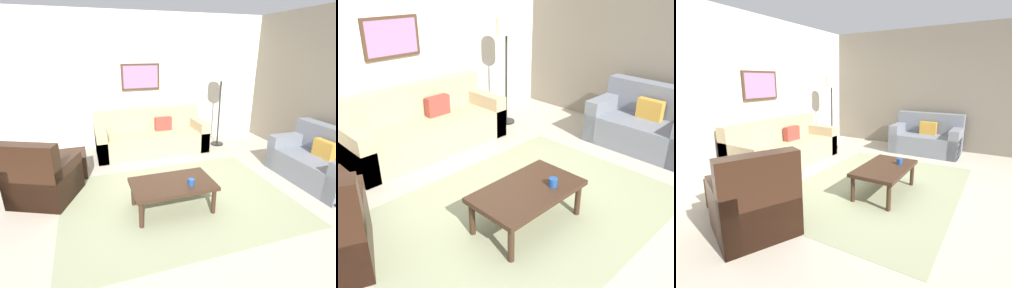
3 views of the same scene
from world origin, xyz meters
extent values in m
plane|color=#B2A893|center=(0.00, 0.00, 0.00)|extent=(8.00, 8.00, 0.00)
cube|color=silver|center=(0.00, 2.60, 1.40)|extent=(6.00, 0.12, 2.80)
cube|color=gray|center=(0.00, 0.00, 0.00)|extent=(3.25, 2.33, 0.01)
cube|color=tan|center=(0.14, 2.01, 0.21)|extent=(2.29, 0.89, 0.42)
cube|color=tan|center=(0.14, 2.33, 0.44)|extent=(2.29, 0.24, 0.88)
cube|color=tan|center=(-0.91, 2.01, 0.31)|extent=(0.20, 0.89, 0.62)
cube|color=tan|center=(1.18, 2.01, 0.31)|extent=(0.20, 0.89, 0.62)
cube|color=#99382D|center=(0.42, 2.11, 0.56)|extent=(0.36, 0.12, 0.28)
cube|color=slate|center=(2.38, -0.11, 0.21)|extent=(0.83, 1.47, 0.42)
cube|color=slate|center=(2.68, -0.11, 0.44)|extent=(0.24, 1.47, 0.88)
cube|color=slate|center=(2.38, 0.52, 0.31)|extent=(0.83, 0.20, 0.62)
cube|color=gold|center=(2.46, -0.13, 0.56)|extent=(0.12, 0.36, 0.28)
cube|color=black|center=(-1.80, 0.68, 0.22)|extent=(1.06, 1.06, 0.44)
cube|color=black|center=(-1.93, 0.41, 0.47)|extent=(0.81, 0.51, 0.95)
cube|color=black|center=(-1.51, 0.55, 0.30)|extent=(0.47, 0.80, 0.60)
cube|color=black|center=(-2.10, 0.81, 0.30)|extent=(0.47, 0.80, 0.60)
cube|color=black|center=(-1.50, 1.37, 0.20)|extent=(0.56, 0.56, 0.40)
cylinder|color=#382316|center=(-0.63, -0.43, 0.18)|extent=(0.06, 0.06, 0.36)
cylinder|color=#382316|center=(0.35, -0.43, 0.18)|extent=(0.06, 0.06, 0.36)
cylinder|color=#382316|center=(-0.63, 0.09, 0.18)|extent=(0.06, 0.06, 0.36)
cylinder|color=#382316|center=(0.35, 0.09, 0.18)|extent=(0.06, 0.06, 0.36)
cube|color=#382316|center=(-0.14, -0.17, 0.39)|extent=(1.10, 0.64, 0.05)
cylinder|color=#1E478C|center=(0.07, -0.31, 0.45)|extent=(0.09, 0.09, 0.09)
cylinder|color=black|center=(1.68, 1.96, 0.01)|extent=(0.28, 0.28, 0.03)
cylinder|color=#262626|center=(1.68, 1.96, 0.72)|extent=(0.04, 0.04, 1.45)
cylinder|color=beige|center=(1.68, 1.96, 1.58)|extent=(0.32, 0.32, 0.26)
cube|color=#472D1C|center=(0.05, 2.52, 1.52)|extent=(0.82, 0.04, 0.54)
cube|color=gray|center=(0.05, 2.50, 1.52)|extent=(0.74, 0.01, 0.46)
camera|label=1|loc=(-1.14, -3.07, 2.09)|focal=27.82mm
camera|label=2|loc=(-2.39, -2.15, 2.29)|focal=38.91mm
camera|label=3|loc=(-3.56, -1.53, 1.64)|focal=28.31mm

